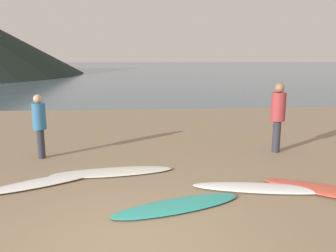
# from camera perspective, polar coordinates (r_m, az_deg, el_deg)

# --- Properties ---
(ground_plane) EXTENTS (120.00, 120.00, 0.20)m
(ground_plane) POSITION_cam_1_polar(r_m,az_deg,el_deg) (14.32, -5.47, 1.26)
(ground_plane) COLOR #8C7559
(ground_plane) RESTS_ON ground
(ocean_water) EXTENTS (140.00, 100.00, 0.01)m
(ocean_water) POSITION_cam_1_polar(r_m,az_deg,el_deg) (65.96, -5.00, 9.50)
(ocean_water) COLOR #475B6B
(ocean_water) RESTS_ON ground
(surfboard_1) EXTENTS (2.29, 1.56, 0.09)m
(surfboard_1) POSITION_cam_1_polar(r_m,az_deg,el_deg) (7.25, -19.56, -8.65)
(surfboard_1) COLOR white
(surfboard_1) RESTS_ON ground
(surfboard_2) EXTENTS (2.62, 0.88, 0.07)m
(surfboard_2) POSITION_cam_1_polar(r_m,az_deg,el_deg) (7.49, -9.16, -7.50)
(surfboard_2) COLOR silver
(surfboard_2) RESTS_ON ground
(surfboard_3) EXTENTS (2.34, 1.26, 0.06)m
(surfboard_3) POSITION_cam_1_polar(r_m,az_deg,el_deg) (5.87, 1.62, -12.98)
(surfboard_3) COLOR teal
(surfboard_3) RESTS_ON ground
(surfboard_4) EXTENTS (2.68, 1.00, 0.09)m
(surfboard_4) POSITION_cam_1_polar(r_m,az_deg,el_deg) (6.77, 15.45, -9.84)
(surfboard_4) COLOR white
(surfboard_4) RESTS_ON ground
(person_1) EXTENTS (0.32, 0.32, 1.56)m
(person_1) POSITION_cam_1_polar(r_m,az_deg,el_deg) (8.82, -20.46, 0.75)
(person_1) COLOR #2D2D38
(person_1) RESTS_ON ground
(person_2) EXTENTS (0.36, 0.36, 1.78)m
(person_2) POSITION_cam_1_polar(r_m,az_deg,el_deg) (9.22, 17.69, 2.21)
(person_2) COLOR #2D2D38
(person_2) RESTS_ON ground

